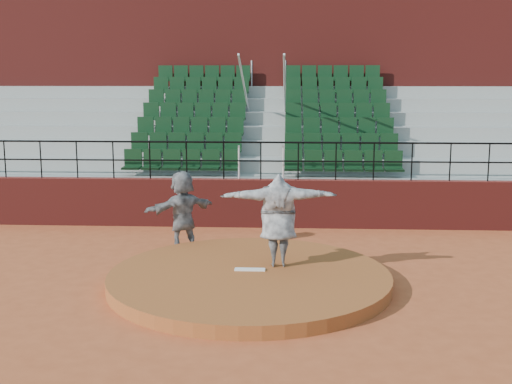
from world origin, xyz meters
TOP-DOWN VIEW (x-y plane):
  - ground at (0.00, 0.00)m, footprint 90.00×90.00m
  - pitchers_mound at (0.00, 0.00)m, footprint 5.50×5.50m
  - pitching_rubber at (0.00, 0.15)m, footprint 0.60×0.15m
  - boundary_wall at (0.00, 5.00)m, footprint 24.00×0.30m
  - wall_railing at (0.00, 5.00)m, footprint 24.04×0.05m
  - seating_deck at (0.00, 8.65)m, footprint 24.00×5.97m
  - press_box_facade at (0.00, 12.60)m, footprint 24.00×3.00m
  - pitcher at (0.55, 0.51)m, footprint 2.35×0.83m
  - fielder at (-1.70, 2.42)m, footprint 1.73×1.52m

SIDE VIEW (x-z plane):
  - ground at x=0.00m, z-range 0.00..0.00m
  - pitchers_mound at x=0.00m, z-range 0.00..0.25m
  - pitching_rubber at x=0.00m, z-range 0.25..0.28m
  - boundary_wall at x=0.00m, z-range 0.00..1.30m
  - fielder at x=-1.70m, z-range 0.00..1.89m
  - pitcher at x=0.55m, z-range 0.25..2.13m
  - seating_deck at x=0.00m, z-range -0.87..3.76m
  - wall_railing at x=0.00m, z-range 1.52..2.54m
  - press_box_facade at x=0.00m, z-range 0.00..7.10m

